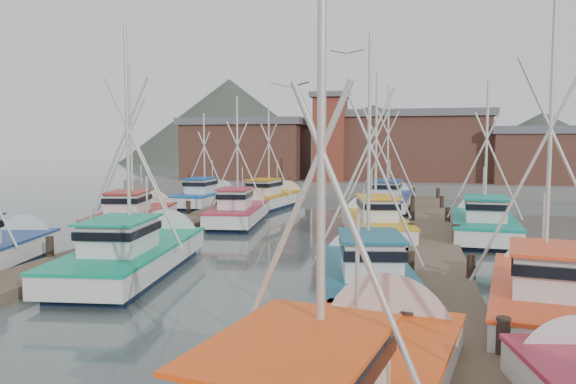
% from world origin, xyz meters
% --- Properties ---
extents(ground, '(260.00, 260.00, 0.00)m').
position_xyz_m(ground, '(0.00, 0.00, 0.00)').
color(ground, '#4A5957').
rests_on(ground, ground).
extents(dock_left, '(2.30, 46.00, 1.50)m').
position_xyz_m(dock_left, '(-7.00, 4.04, 0.21)').
color(dock_left, brown).
rests_on(dock_left, ground).
extents(dock_right, '(2.30, 46.00, 1.50)m').
position_xyz_m(dock_right, '(7.00, 4.04, 0.21)').
color(dock_right, brown).
rests_on(dock_right, ground).
extents(quay, '(44.00, 16.00, 1.20)m').
position_xyz_m(quay, '(0.00, 37.00, 0.60)').
color(quay, slate).
rests_on(quay, ground).
extents(shed_left, '(12.72, 8.48, 6.20)m').
position_xyz_m(shed_left, '(-11.00, 35.00, 4.34)').
color(shed_left, brown).
rests_on(shed_left, quay).
extents(shed_center, '(14.84, 9.54, 6.90)m').
position_xyz_m(shed_center, '(6.00, 37.00, 4.69)').
color(shed_center, brown).
rests_on(shed_center, quay).
extents(shed_right, '(8.48, 6.36, 5.20)m').
position_xyz_m(shed_right, '(17.00, 34.00, 3.84)').
color(shed_right, brown).
rests_on(shed_right, quay).
extents(lookout_tower, '(3.60, 3.60, 8.50)m').
position_xyz_m(lookout_tower, '(-2.00, 33.00, 5.55)').
color(lookout_tower, maroon).
rests_on(lookout_tower, quay).
extents(distant_hills, '(175.00, 140.00, 42.00)m').
position_xyz_m(distant_hills, '(-12.76, 122.59, 0.00)').
color(distant_hills, '#414C3F').
rests_on(distant_hills, ground).
extents(boat_4, '(4.23, 10.15, 9.95)m').
position_xyz_m(boat_4, '(-4.11, -2.12, 0.68)').
color(boat_4, black).
rests_on(boat_4, ground).
extents(boat_5, '(4.01, 8.80, 8.80)m').
position_xyz_m(boat_5, '(4.64, -3.86, 0.68)').
color(boat_5, black).
rests_on(boat_5, ground).
extents(boat_7, '(3.85, 8.68, 9.63)m').
position_xyz_m(boat_7, '(9.64, -4.85, 0.69)').
color(boat_7, black).
rests_on(boat_7, ground).
extents(boat_8, '(3.61, 8.78, 8.34)m').
position_xyz_m(boat_8, '(-4.26, 11.08, 0.68)').
color(boat_8, black).
rests_on(boat_8, ground).
extents(boat_9, '(4.50, 9.54, 9.23)m').
position_xyz_m(boat_9, '(4.02, 8.13, 0.68)').
color(boat_9, black).
rests_on(boat_9, ground).
extents(boat_10, '(4.71, 9.88, 10.04)m').
position_xyz_m(boat_10, '(-9.47, 7.95, 0.69)').
color(boat_10, black).
rests_on(boat_10, ground).
extents(boat_11, '(3.69, 9.75, 8.90)m').
position_xyz_m(boat_11, '(9.65, 9.23, 0.68)').
color(boat_11, black).
rests_on(boat_11, ground).
extents(boat_12, '(3.96, 9.37, 8.65)m').
position_xyz_m(boat_12, '(-4.46, 19.87, 0.68)').
color(boat_12, black).
rests_on(boat_12, ground).
extents(boat_13, '(4.05, 10.31, 9.96)m').
position_xyz_m(boat_13, '(4.21, 20.75, 0.68)').
color(boat_13, black).
rests_on(boat_13, ground).
extents(boat_14, '(3.31, 8.86, 7.87)m').
position_xyz_m(boat_14, '(-9.65, 19.85, 0.68)').
color(boat_14, black).
rests_on(boat_14, ground).
extents(gull_near, '(1.55, 0.65, 0.24)m').
position_xyz_m(gull_near, '(1.36, -0.16, 7.10)').
color(gull_near, gray).
rests_on(gull_near, ground).
extents(gull_far, '(1.55, 0.62, 0.24)m').
position_xyz_m(gull_far, '(2.96, 4.79, 9.05)').
color(gull_far, gray).
rests_on(gull_far, ground).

